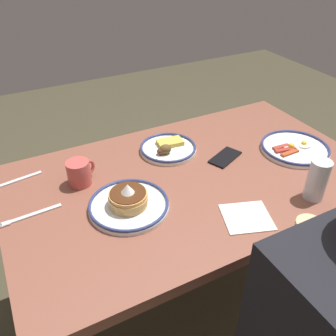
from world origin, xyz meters
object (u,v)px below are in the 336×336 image
object	(u,v)px
fork_near	(31,215)
paper_napkin	(247,217)
plate_center_pancakes	(129,203)
coffee_mug	(79,172)
plate_far_companion	(295,148)
cell_phone	(225,157)
drinking_glass	(317,182)
tea_spoon	(7,184)
plate_near_main	(168,148)

from	to	relation	value
fork_near	paper_napkin	bearing A→B (deg)	151.87
plate_center_pancakes	coffee_mug	size ratio (longest dim) A/B	2.42
plate_far_companion	cell_phone	distance (m)	0.30
coffee_mug	cell_phone	world-z (taller)	coffee_mug
drinking_glass	fork_near	world-z (taller)	drinking_glass
coffee_mug	paper_napkin	bearing A→B (deg)	134.66
cell_phone	paper_napkin	distance (m)	0.35
cell_phone	paper_napkin	world-z (taller)	cell_phone
coffee_mug	paper_napkin	world-z (taller)	coffee_mug
drinking_glass	paper_napkin	world-z (taller)	drinking_glass
tea_spoon	coffee_mug	bearing A→B (deg)	154.38
drinking_glass	plate_center_pancakes	bearing A→B (deg)	-22.29
plate_center_pancakes	plate_far_companion	size ratio (longest dim) A/B	0.96
plate_center_pancakes	drinking_glass	xyz separation A→B (m)	(-0.58, 0.24, 0.04)
plate_near_main	cell_phone	world-z (taller)	plate_near_main
coffee_mug	cell_phone	size ratio (longest dim) A/B	0.77
coffee_mug	drinking_glass	bearing A→B (deg)	147.01
plate_far_companion	drinking_glass	bearing A→B (deg)	57.77
cell_phone	tea_spoon	bearing A→B (deg)	-39.04
drinking_glass	paper_napkin	size ratio (longest dim) A/B	0.98
paper_napkin	fork_near	xyz separation A→B (m)	(0.61, -0.33, 0.00)
plate_near_main	tea_spoon	xyz separation A→B (m)	(0.62, -0.07, -0.01)
plate_center_pancakes	fork_near	distance (m)	0.31
drinking_glass	coffee_mug	bearing A→B (deg)	-32.99
plate_center_pancakes	drinking_glass	distance (m)	0.63
drinking_glass	fork_near	distance (m)	0.94
plate_far_companion	tea_spoon	xyz separation A→B (m)	(1.08, -0.30, -0.01)
fork_near	tea_spoon	bearing A→B (deg)	-77.63
coffee_mug	cell_phone	distance (m)	0.57
fork_near	tea_spoon	xyz separation A→B (m)	(0.05, -0.21, 0.00)
fork_near	plate_far_companion	bearing A→B (deg)	174.96
plate_center_pancakes	cell_phone	bearing A→B (deg)	-167.42
tea_spoon	drinking_glass	bearing A→B (deg)	148.81
drinking_glass	tea_spoon	size ratio (longest dim) A/B	0.75
fork_near	plate_near_main	bearing A→B (deg)	-165.86
cell_phone	plate_near_main	bearing A→B (deg)	-64.23
plate_center_pancakes	fork_near	bearing A→B (deg)	-20.22
coffee_mug	cell_phone	bearing A→B (deg)	169.45
drinking_glass	cell_phone	bearing A→B (deg)	-69.68
paper_napkin	plate_far_companion	bearing A→B (deg)	-151.12
tea_spoon	plate_far_companion	bearing A→B (deg)	164.38
drinking_glass	paper_napkin	bearing A→B (deg)	-4.38
plate_far_companion	coffee_mug	bearing A→B (deg)	-12.58
plate_far_companion	tea_spoon	world-z (taller)	plate_far_companion
drinking_glass	fork_near	size ratio (longest dim) A/B	0.75
plate_near_main	paper_napkin	distance (m)	0.47
plate_far_companion	fork_near	distance (m)	1.04
drinking_glass	cell_phone	size ratio (longest dim) A/B	1.02
cell_phone	fork_near	world-z (taller)	cell_phone
plate_near_main	drinking_glass	distance (m)	0.58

